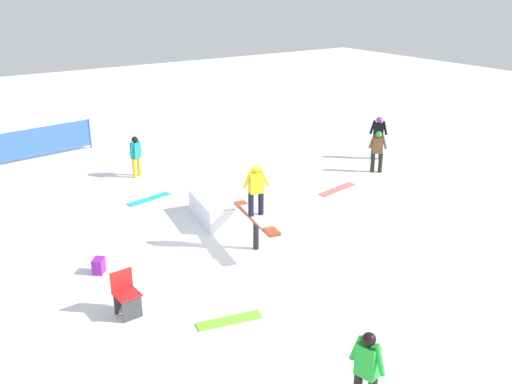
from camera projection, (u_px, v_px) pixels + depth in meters
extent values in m
plane|color=white|center=(256.00, 249.00, 13.56)|extent=(60.00, 60.00, 0.00)
cylinder|color=black|center=(256.00, 234.00, 13.43)|extent=(0.14, 0.14, 0.76)
cube|color=#A53F1E|center=(256.00, 218.00, 13.28)|extent=(2.14, 0.67, 0.08)
cube|color=white|center=(226.00, 208.00, 15.18)|extent=(2.05, 1.81, 0.60)
cube|color=white|center=(256.00, 215.00, 13.26)|extent=(1.41, 0.58, 0.03)
cylinder|color=#1D1A36|center=(251.00, 205.00, 13.12)|extent=(0.13, 0.13, 0.55)
cylinder|color=#1D1A36|center=(261.00, 203.00, 13.20)|extent=(0.13, 0.13, 0.55)
cube|color=yellow|center=(256.00, 183.00, 12.97)|extent=(0.26, 0.35, 0.49)
cylinder|color=yellow|center=(248.00, 179.00, 12.87)|extent=(0.14, 0.28, 0.45)
cylinder|color=yellow|center=(264.00, 177.00, 13.00)|extent=(0.14, 0.28, 0.45)
sphere|color=yellow|center=(256.00, 168.00, 12.85)|extent=(0.20, 0.20, 0.20)
cylinder|color=navy|center=(381.00, 149.00, 20.14)|extent=(0.14, 0.14, 0.72)
cylinder|color=navy|center=(373.00, 149.00, 20.21)|extent=(0.14, 0.14, 0.72)
cube|color=black|center=(378.00, 131.00, 19.95)|extent=(0.40, 0.38, 0.57)
cylinder|color=black|center=(385.00, 128.00, 19.85)|extent=(0.21, 0.20, 0.50)
cylinder|color=black|center=(373.00, 127.00, 19.96)|extent=(0.21, 0.20, 0.50)
sphere|color=purple|center=(379.00, 120.00, 19.81)|extent=(0.22, 0.22, 0.22)
cylinder|color=yellow|center=(139.00, 166.00, 18.48)|extent=(0.13, 0.13, 0.63)
cylinder|color=yellow|center=(134.00, 168.00, 18.28)|extent=(0.13, 0.13, 0.63)
cube|color=teal|center=(135.00, 150.00, 18.18)|extent=(0.32, 0.36, 0.51)
cylinder|color=teal|center=(139.00, 145.00, 18.30)|extent=(0.16, 0.21, 0.45)
cylinder|color=teal|center=(131.00, 148.00, 17.98)|extent=(0.16, 0.21, 0.45)
sphere|color=black|center=(135.00, 139.00, 18.05)|extent=(0.20, 0.20, 0.20)
cylinder|color=black|center=(380.00, 163.00, 18.78)|extent=(0.13, 0.13, 0.65)
cylinder|color=black|center=(373.00, 162.00, 18.81)|extent=(0.13, 0.13, 0.65)
cube|color=brown|center=(378.00, 145.00, 18.59)|extent=(0.36, 0.37, 0.52)
cylinder|color=brown|center=(384.00, 142.00, 18.52)|extent=(0.20, 0.21, 0.47)
cylinder|color=brown|center=(372.00, 142.00, 18.58)|extent=(0.20, 0.21, 0.47)
sphere|color=green|center=(379.00, 135.00, 18.46)|extent=(0.21, 0.21, 0.21)
cube|color=green|center=(367.00, 361.00, 8.18)|extent=(0.35, 0.25, 0.52)
cylinder|color=green|center=(356.00, 348.00, 8.27)|extent=(0.22, 0.12, 0.47)
cylinder|color=green|center=(380.00, 360.00, 8.00)|extent=(0.22, 0.12, 0.47)
sphere|color=black|center=(369.00, 339.00, 8.05)|extent=(0.20, 0.20, 0.20)
cube|color=#80D033|center=(229.00, 320.00, 10.71)|extent=(0.55, 1.29, 0.02)
cube|color=#ED6D64|center=(337.00, 189.00, 17.33)|extent=(0.57, 1.54, 0.02)
cube|color=#24BFC3|center=(149.00, 199.00, 16.57)|extent=(0.55, 1.40, 0.02)
cube|color=#3F3F44|center=(132.00, 309.00, 10.68)|extent=(0.05, 0.40, 0.44)
cube|color=#3F3F44|center=(124.00, 301.00, 10.95)|extent=(0.05, 0.40, 0.44)
cube|color=red|center=(127.00, 294.00, 10.73)|extent=(0.47, 0.47, 0.04)
cube|color=red|center=(121.00, 280.00, 10.80)|extent=(0.06, 0.44, 0.40)
cube|color=purple|center=(99.00, 266.00, 12.40)|extent=(0.37, 0.36, 0.34)
cylinder|color=blue|center=(90.00, 134.00, 21.41)|extent=(0.06, 0.06, 1.10)
cube|color=blue|center=(22.00, 145.00, 19.81)|extent=(0.70, 5.05, 0.99)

